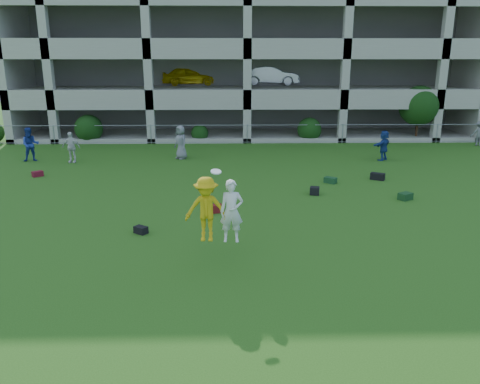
{
  "coord_description": "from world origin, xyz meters",
  "views": [
    {
      "loc": [
        -1.11,
        -10.08,
        5.15
      ],
      "look_at": [
        -0.81,
        3.0,
        1.4
      ],
      "focal_mm": 35.0,
      "sensor_mm": 36.0,
      "label": 1
    }
  ],
  "objects_px": {
    "bystander_d": "(384,145)",
    "bystander_b": "(71,147)",
    "bystander_a": "(31,145)",
    "parking_garage": "(243,47)",
    "bystander_f": "(479,133)",
    "frisbee_contest": "(213,210)",
    "bystander_c": "(181,142)",
    "crate_d": "(315,191)"
  },
  "relations": [
    {
      "from": "bystander_d",
      "to": "bystander_b",
      "type": "bearing_deg",
      "value": -43.8
    },
    {
      "from": "bystander_a",
      "to": "parking_garage",
      "type": "distance_m",
      "value": 18.56
    },
    {
      "from": "bystander_f",
      "to": "frisbee_contest",
      "type": "bearing_deg",
      "value": 59.89
    },
    {
      "from": "bystander_f",
      "to": "bystander_c",
      "type": "bearing_deg",
      "value": 24.46
    },
    {
      "from": "bystander_b",
      "to": "bystander_c",
      "type": "xyz_separation_m",
      "value": [
        5.51,
        0.8,
        0.09
      ]
    },
    {
      "from": "bystander_f",
      "to": "crate_d",
      "type": "distance_m",
      "value": 15.86
    },
    {
      "from": "parking_garage",
      "to": "bystander_a",
      "type": "bearing_deg",
      "value": -129.56
    },
    {
      "from": "parking_garage",
      "to": "crate_d",
      "type": "bearing_deg",
      "value": -83.73
    },
    {
      "from": "bystander_f",
      "to": "frisbee_contest",
      "type": "height_order",
      "value": "frisbee_contest"
    },
    {
      "from": "bystander_c",
      "to": "parking_garage",
      "type": "xyz_separation_m",
      "value": [
        3.68,
        13.27,
        5.13
      ]
    },
    {
      "from": "bystander_c",
      "to": "bystander_f",
      "type": "distance_m",
      "value": 18.15
    },
    {
      "from": "bystander_b",
      "to": "parking_garage",
      "type": "distance_m",
      "value": 17.6
    },
    {
      "from": "bystander_c",
      "to": "bystander_d",
      "type": "distance_m",
      "value": 10.63
    },
    {
      "from": "bystander_d",
      "to": "bystander_f",
      "type": "height_order",
      "value": "bystander_d"
    },
    {
      "from": "bystander_b",
      "to": "bystander_d",
      "type": "distance_m",
      "value": 16.12
    },
    {
      "from": "bystander_f",
      "to": "parking_garage",
      "type": "bearing_deg",
      "value": -21.33
    },
    {
      "from": "bystander_d",
      "to": "frisbee_contest",
      "type": "bearing_deg",
      "value": 11.2
    },
    {
      "from": "bystander_d",
      "to": "bystander_f",
      "type": "bearing_deg",
      "value": 165.2
    },
    {
      "from": "bystander_d",
      "to": "bystander_f",
      "type": "relative_size",
      "value": 1.03
    },
    {
      "from": "bystander_c",
      "to": "crate_d",
      "type": "bearing_deg",
      "value": -0.3
    },
    {
      "from": "bystander_d",
      "to": "crate_d",
      "type": "xyz_separation_m",
      "value": [
        -4.71,
        -6.35,
        -0.63
      ]
    },
    {
      "from": "bystander_c",
      "to": "bystander_a",
      "type": "bearing_deg",
      "value": -127.06
    },
    {
      "from": "crate_d",
      "to": "frisbee_contest",
      "type": "bearing_deg",
      "value": -121.76
    },
    {
      "from": "bystander_c",
      "to": "parking_garage",
      "type": "height_order",
      "value": "parking_garage"
    },
    {
      "from": "frisbee_contest",
      "to": "parking_garage",
      "type": "xyz_separation_m",
      "value": [
        1.55,
        26.33,
        4.62
      ]
    },
    {
      "from": "bystander_f",
      "to": "frisbee_contest",
      "type": "xyz_separation_m",
      "value": [
        -15.68,
        -16.56,
        0.63
      ]
    },
    {
      "from": "bystander_a",
      "to": "frisbee_contest",
      "type": "bearing_deg",
      "value": -70.77
    },
    {
      "from": "bystander_a",
      "to": "crate_d",
      "type": "height_order",
      "value": "bystander_a"
    },
    {
      "from": "bystander_b",
      "to": "bystander_f",
      "type": "relative_size",
      "value": 1.04
    },
    {
      "from": "bystander_d",
      "to": "bystander_c",
      "type": "bearing_deg",
      "value": -47.77
    },
    {
      "from": "frisbee_contest",
      "to": "parking_garage",
      "type": "bearing_deg",
      "value": 86.62
    },
    {
      "from": "bystander_a",
      "to": "crate_d",
      "type": "distance_m",
      "value": 15.06
    },
    {
      "from": "bystander_b",
      "to": "frisbee_contest",
      "type": "xyz_separation_m",
      "value": [
        7.63,
        -12.25,
        0.61
      ]
    },
    {
      "from": "bystander_a",
      "to": "bystander_c",
      "type": "distance_m",
      "value": 7.69
    },
    {
      "from": "crate_d",
      "to": "bystander_a",
      "type": "bearing_deg",
      "value": 154.49
    },
    {
      "from": "bystander_c",
      "to": "frisbee_contest",
      "type": "xyz_separation_m",
      "value": [
        2.13,
        -13.05,
        0.51
      ]
    },
    {
      "from": "bystander_c",
      "to": "parking_garage",
      "type": "distance_m",
      "value": 14.7
    },
    {
      "from": "bystander_a",
      "to": "bystander_b",
      "type": "bearing_deg",
      "value": -27.27
    },
    {
      "from": "bystander_a",
      "to": "bystander_f",
      "type": "xyz_separation_m",
      "value": [
        25.48,
        3.98,
        -0.11
      ]
    },
    {
      "from": "bystander_a",
      "to": "bystander_f",
      "type": "height_order",
      "value": "bystander_a"
    },
    {
      "from": "bystander_c",
      "to": "frisbee_contest",
      "type": "relative_size",
      "value": 0.91
    },
    {
      "from": "bystander_d",
      "to": "frisbee_contest",
      "type": "distance_m",
      "value": 15.08
    }
  ]
}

